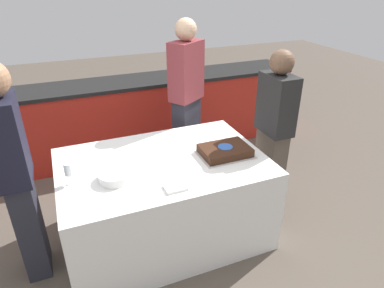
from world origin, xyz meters
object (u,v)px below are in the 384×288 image
person_seated_left (15,173)px  person_seated_right (273,133)px  cake (225,151)px  plate_stack (115,176)px  wine_glass (68,170)px  person_cutting_cake (186,102)px

person_seated_left → person_seated_right: 2.06m
cake → person_seated_left: size_ratio=0.26×
plate_stack → person_seated_left: (-0.63, 0.13, 0.10)m
cake → wine_glass: bearing=178.7°
wine_glass → cake: bearing=-1.3°
person_cutting_cake → person_seated_left: bearing=-6.9°
wine_glass → person_seated_left: 0.34m
cake → person_seated_right: size_ratio=0.28×
person_seated_left → person_seated_right: bearing=-90.0°
plate_stack → person_seated_right: person_seated_right is taller
plate_stack → person_cutting_cake: person_cutting_cake is taller
cake → person_seated_right: (0.52, 0.09, 0.02)m
plate_stack → person_seated_right: (1.42, 0.13, 0.03)m
cake → person_cutting_cake: 0.86m
wine_glass → person_seated_left: person_seated_left is taller
plate_stack → person_seated_left: person_seated_left is taller
person_seated_left → person_seated_right: (2.05, 0.00, -0.07)m
person_cutting_cake → plate_stack: bearing=11.5°
person_seated_right → person_cutting_cake: bearing=-145.5°
plate_stack → wine_glass: 0.32m
plate_stack → wine_glass: (-0.30, 0.07, 0.08)m
person_seated_right → cake: bearing=-79.9°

